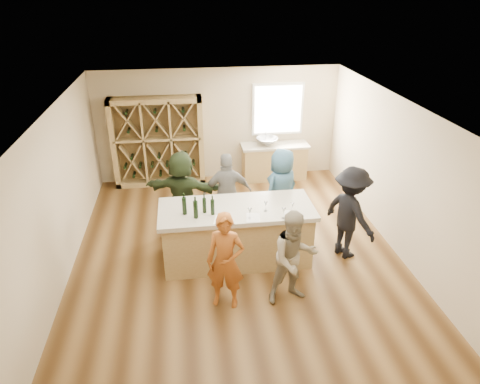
{
  "coord_description": "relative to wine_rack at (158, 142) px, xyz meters",
  "views": [
    {
      "loc": [
        -0.85,
        -6.77,
        4.67
      ],
      "look_at": [
        0.1,
        0.2,
        1.15
      ],
      "focal_mm": 32.0,
      "sensor_mm": 36.0,
      "label": 1
    }
  ],
  "objects": [
    {
      "name": "window_pane",
      "position": [
        3.0,
        0.17,
        0.65
      ],
      "size": [
        1.18,
        0.01,
        1.18
      ],
      "primitive_type": "cube",
      "color": "white",
      "rests_on": "wall_back"
    },
    {
      "name": "tasting_menu_b",
      "position": [
        1.71,
        -3.91,
        -0.02
      ],
      "size": [
        0.27,
        0.34,
        0.0
      ],
      "primitive_type": "cube",
      "rotation": [
        0.0,
        0.0,
        -0.15
      ],
      "color": "white",
      "rests_on": "tasting_counter_top"
    },
    {
      "name": "wine_glass_d",
      "position": [
        1.96,
        -3.72,
        0.07
      ],
      "size": [
        0.08,
        0.08,
        0.18
      ],
      "primitive_type": "cone",
      "rotation": [
        0.0,
        0.0,
        -0.21
      ],
      "color": "white",
      "rests_on": "tasting_counter_top"
    },
    {
      "name": "person_near_right",
      "position": [
        2.22,
        -4.75,
        -0.3
      ],
      "size": [
        0.83,
        0.54,
        1.6
      ],
      "primitive_type": "imported",
      "rotation": [
        0.0,
        0.0,
        0.16
      ],
      "color": "gray",
      "rests_on": "floor"
    },
    {
      "name": "wine_bottle_a",
      "position": [
        0.57,
        -3.63,
        0.13
      ],
      "size": [
        0.1,
        0.1,
        0.31
      ],
      "primitive_type": "cylinder",
      "rotation": [
        0.0,
        0.0,
        -0.33
      ],
      "color": "black",
      "rests_on": "tasting_counter_top"
    },
    {
      "name": "person_server",
      "position": [
        3.53,
        -3.65,
        -0.22
      ],
      "size": [
        0.95,
        1.26,
        1.76
      ],
      "primitive_type": "imported",
      "rotation": [
        0.0,
        0.0,
        1.99
      ],
      "color": "black",
      "rests_on": "floor"
    },
    {
      "name": "back_counter_top",
      "position": [
        2.9,
        -0.07,
        -0.21
      ],
      "size": [
        1.7,
        0.62,
        0.06
      ],
      "primitive_type": "cube",
      "color": "#B4AA93",
      "rests_on": "back_counter_base"
    },
    {
      "name": "tasting_menu_a",
      "position": [
        1.17,
        -3.92,
        -0.02
      ],
      "size": [
        0.29,
        0.35,
        0.0
      ],
      "primitive_type": "cube",
      "rotation": [
        0.0,
        0.0,
        -0.24
      ],
      "color": "white",
      "rests_on": "tasting_counter_top"
    },
    {
      "name": "wine_glass_b",
      "position": [
        1.65,
        -3.93,
        0.08
      ],
      "size": [
        0.08,
        0.08,
        0.19
      ],
      "primitive_type": "cone",
      "rotation": [
        0.0,
        0.0,
        -0.09
      ],
      "color": "white",
      "rests_on": "tasting_counter_top"
    },
    {
      "name": "wall_back",
      "position": [
        1.5,
        0.28,
        0.3
      ],
      "size": [
        6.0,
        0.1,
        2.8
      ],
      "primitive_type": "cube",
      "color": "#C2AF8D",
      "rests_on": "ground"
    },
    {
      "name": "wine_bottle_c",
      "position": [
        0.91,
        -3.62,
        0.11
      ],
      "size": [
        0.08,
        0.08,
        0.27
      ],
      "primitive_type": "cylinder",
      "rotation": [
        0.0,
        0.0,
        0.24
      ],
      "color": "black",
      "rests_on": "tasting_counter_top"
    },
    {
      "name": "tasting_menu_c",
      "position": [
        2.36,
        -3.91,
        -0.02
      ],
      "size": [
        0.29,
        0.35,
        0.0
      ],
      "primitive_type": "cube",
      "rotation": [
        0.0,
        0.0,
        -0.23
      ],
      "color": "white",
      "rests_on": "tasting_counter_top"
    },
    {
      "name": "wall_right",
      "position": [
        4.55,
        -3.27,
        0.3
      ],
      "size": [
        0.1,
        7.0,
        2.8
      ],
      "primitive_type": "cube",
      "color": "#C2AF8D",
      "rests_on": "ground"
    },
    {
      "name": "wall_left",
      "position": [
        -1.55,
        -3.27,
        0.3
      ],
      "size": [
        0.1,
        7.0,
        2.8
      ],
      "primitive_type": "cube",
      "color": "#C2AF8D",
      "rests_on": "ground"
    },
    {
      "name": "person_near_left",
      "position": [
        1.15,
        -4.71,
        -0.29
      ],
      "size": [
        0.69,
        0.59,
        1.62
      ],
      "primitive_type": "imported",
      "rotation": [
        0.0,
        0.0,
        -0.3
      ],
      "color": "#994C19",
      "rests_on": "floor"
    },
    {
      "name": "wall_front",
      "position": [
        1.5,
        -6.82,
        0.3
      ],
      "size": [
        6.0,
        0.1,
        2.8
      ],
      "primitive_type": "cube",
      "color": "#C2AF8D",
      "rests_on": "ground"
    },
    {
      "name": "person_far_left",
      "position": [
        0.54,
        -2.36,
        -0.24
      ],
      "size": [
        1.69,
        0.98,
        1.72
      ],
      "primitive_type": "imported",
      "rotation": [
        0.0,
        0.0,
        2.87
      ],
      "color": "#263319",
      "rests_on": "floor"
    },
    {
      "name": "back_counter_base",
      "position": [
        2.9,
        -0.07,
        -0.67
      ],
      "size": [
        1.6,
        0.58,
        0.86
      ],
      "primitive_type": "cube",
      "color": "#A3854E",
      "rests_on": "floor"
    },
    {
      "name": "window_frame",
      "position": [
        3.0,
        0.2,
        0.65
      ],
      "size": [
        1.3,
        0.06,
        1.3
      ],
      "primitive_type": "cube",
      "color": "white",
      "rests_on": "wall_back"
    },
    {
      "name": "wine_rack",
      "position": [
        0.0,
        0.0,
        0.0
      ],
      "size": [
        2.2,
        0.45,
        2.2
      ],
      "primitive_type": "cube",
      "color": "#A3854E",
      "rests_on": "floor"
    },
    {
      "name": "person_far_right",
      "position": [
        2.53,
        -2.48,
        -0.24
      ],
      "size": [
        1.0,
        0.9,
        1.71
      ],
      "primitive_type": "imported",
      "rotation": [
        0.0,
        0.0,
        3.69
      ],
      "color": "#335972",
      "rests_on": "floor"
    },
    {
      "name": "wine_glass_e",
      "position": [
        2.4,
        -3.82,
        0.07
      ],
      "size": [
        0.08,
        0.08,
        0.17
      ],
      "primitive_type": "cone",
      "rotation": [
        0.0,
        0.0,
        -0.27
      ],
      "color": "white",
      "rests_on": "tasting_counter_top"
    },
    {
      "name": "wine_bottle_d",
      "position": [
        1.05,
        -3.71,
        0.12
      ],
      "size": [
        0.08,
        0.08,
        0.27
      ],
      "primitive_type": "cylinder",
      "rotation": [
        0.0,
        0.0,
        0.28
      ],
      "color": "black",
      "rests_on": "tasting_counter_top"
    },
    {
      "name": "faucet",
      "position": [
        2.7,
        0.11,
        -0.03
      ],
      "size": [
        0.02,
        0.02,
        0.3
      ],
      "primitive_type": "cylinder",
      "color": "silver",
      "rests_on": "back_counter_top"
    },
    {
      "name": "tasting_counter_base",
      "position": [
        1.48,
        -3.52,
        -0.6
      ],
      "size": [
        2.6,
        1.0,
        1.0
      ],
      "primitive_type": "cube",
      "color": "#A3854E",
      "rests_on": "floor"
    },
    {
      "name": "wine_bottle_b",
      "position": [
        0.76,
        -3.79,
        0.14
      ],
      "size": [
        0.1,
        0.1,
        0.31
      ],
      "primitive_type": "cylinder",
      "rotation": [
        0.0,
        0.0,
        -0.36
      ],
      "color": "black",
      "rests_on": "tasting_counter_top"
    },
    {
      "name": "ceiling",
      "position": [
        1.5,
        -3.27,
        1.75
      ],
      "size": [
        6.0,
        7.0,
        0.1
      ],
      "primitive_type": "cube",
      "color": "white",
      "rests_on": "ground"
    },
    {
      "name": "person_far_mid",
      "position": [
        1.43,
        -2.49,
        -0.26
      ],
      "size": [
        0.98,
        0.51,
        1.68
      ],
      "primitive_type": "imported",
      "rotation": [
        0.0,
        0.0,
        3.14
      ],
      "color": "slate",
      "rests_on": "floor"
    },
    {
      "name": "wine_glass_c",
      "position": [
        2.2,
        -4.0,
        0.08
      ],
      "size": [
        0.08,
        0.08,
        0.2
      ],
      "primitive_type": "cone",
      "rotation": [
        0.0,
        0.0,
        -0.06
      ],
      "color": "white",
      "rests_on": "tasting_counter_top"
    },
    {
      "name": "sink",
      "position": [
        2.7,
        -0.07,
        -0.09
      ],
      "size": [
        0.54,
        0.54,
        0.19
      ],
      "primitive_type": "imported",
      "color": "silver",
      "rests_on": "back_counter_top"
    },
    {
      "name": "floor",
      "position": [
        1.5,
        -3.27,
        -1.15
      ],
      "size": [
        6.0,
        7.0,
        0.1
      ],
      "primitive_type": "cube",
      "color": "brown",
      "rests_on": "ground"
    },
    {
      "name": "tasting_counter_top",
      "position": [
        1.48,
        -3.52,
        -0.06
      ],
      "size": [
        2.72,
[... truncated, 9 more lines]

